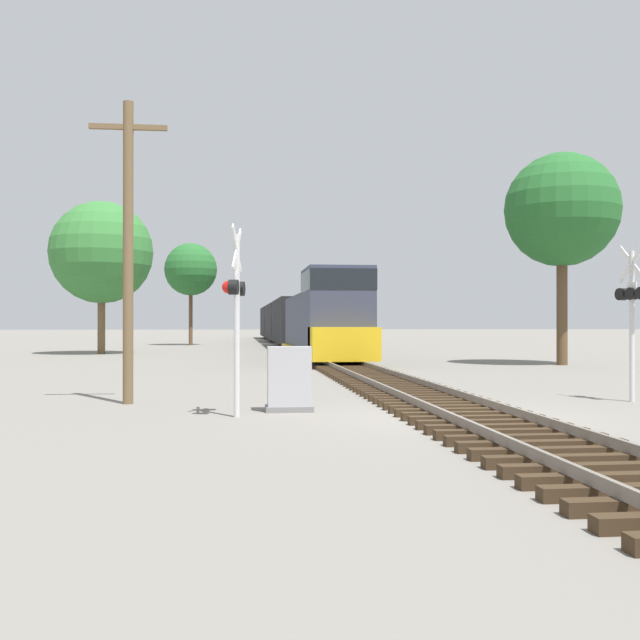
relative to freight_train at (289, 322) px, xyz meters
name	(u,v)px	position (x,y,z in m)	size (l,w,h in m)	color
ground_plane	(462,418)	(0.00, -48.56, -1.95)	(400.00, 400.00, 0.00)	slate
rail_track_bed	(462,411)	(0.00, -48.56, -1.81)	(2.60, 160.00, 0.31)	#382819
freight_train	(289,322)	(0.00, 0.00, 0.00)	(2.89, 67.31, 4.34)	#33384C
crossing_signal_near	(236,300)	(-4.50, -47.92, 0.40)	(0.47, 1.02, 3.85)	silver
crossing_signal_far	(633,302)	(5.03, -46.01, 0.44)	(0.49, 1.01, 3.80)	silver
relay_cabinet	(289,379)	(-3.35, -47.05, -1.26)	(1.01, 0.63, 1.39)	slate
utility_pole	(128,245)	(-7.00, -45.18, 1.77)	(1.80, 0.24, 7.09)	brown
tree_far_right	(562,211)	(10.09, -30.90, 5.01)	(5.11, 5.11, 9.55)	brown
tree_mid_background	(101,253)	(-12.64, -16.36, 4.23)	(6.22, 6.22, 9.30)	brown
tree_deep_background	(191,270)	(-8.31, 1.25, 4.48)	(4.45, 4.45, 8.67)	brown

